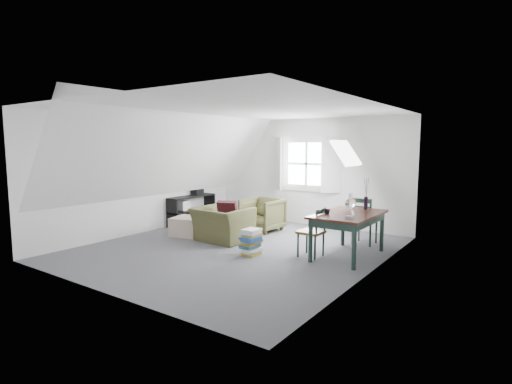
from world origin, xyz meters
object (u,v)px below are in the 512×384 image
Objects in this scene: armchair_far at (262,230)px; ottoman at (188,226)px; media_shelf at (189,211)px; dining_chair_far at (364,220)px; dining_table at (348,219)px; armchair_near at (223,241)px; magazine_stack at (251,242)px; dining_chair_near at (313,231)px.

armchair_far is 1.66m from ottoman.
dining_chair_far is at bearing 8.60° from media_shelf.
armchair_far is at bearing 51.95° from ottoman.
dining_chair_far is 4.20m from media_shelf.
dining_chair_far reaches higher than dining_table.
armchair_far is at bearing -91.80° from armchair_near.
dining_table is at bearing 88.31° from dining_chair_far.
dining_table reaches higher than magazine_stack.
dining_table reaches higher than ottoman.
armchair_near is 1.77× the size of ottoman.
dining_chair_near reaches higher than ottoman.
ottoman is at bearing -44.58° from media_shelf.
magazine_stack is at bearing -150.58° from dining_table.
media_shelf is at bearing 132.84° from ottoman.
dining_chair_far is (-0.07, 0.97, -0.18)m from dining_table.
armchair_far is 0.95× the size of dining_chair_near.
dining_table is 1.71m from magazine_stack.
dining_table is at bearing -168.56° from armchair_near.
magazine_stack reaches higher than armchair_near.
armchair_near is 2.31× the size of magazine_stack.
magazine_stack is (2.83, -1.39, -0.08)m from media_shelf.
dining_chair_far is (2.28, 0.09, 0.47)m from armchair_far.
armchair_near is 2.77m from dining_chair_far.
ottoman is 2.90m from dining_chair_near.
dining_chair_far reaches higher than armchair_far.
dining_chair_far reaches higher than dining_chair_near.
dining_chair_near reaches higher than media_shelf.
media_shelf is (-4.24, 0.52, -0.34)m from dining_table.
dining_table is 0.98m from dining_chair_far.
media_shelf is at bearing 153.95° from magazine_stack.
media_shelf reaches higher than ottoman.
dining_chair_near reaches higher than magazine_stack.
dining_table is (3.37, 0.42, 0.45)m from ottoman.
dining_table is (2.35, -0.88, 0.65)m from armchair_far.
armchair_near is at bearing -173.16° from dining_table.
media_shelf reaches higher than magazine_stack.
armchair_far is 1.99m from magazine_stack.
magazine_stack is at bearing -57.83° from armchair_far.
dining_table is 1.78× the size of dining_chair_near.
dining_table is at bearing 31.40° from magazine_stack.
magazine_stack is at bearing 157.73° from armchair_near.
dining_chair_near reaches higher than dining_table.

